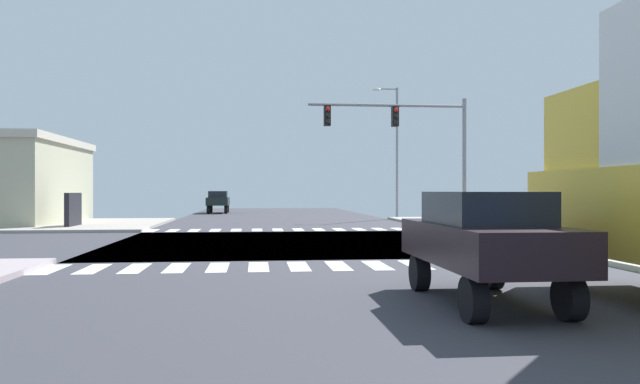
# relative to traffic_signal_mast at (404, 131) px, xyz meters

# --- Properties ---
(ground) EXTENTS (90.00, 90.00, 0.05)m
(ground) POSITION_rel_traffic_signal_mast_xyz_m (-5.56, -7.50, -4.92)
(ground) COLOR #37373F
(sidewalk_corner_ne) EXTENTS (12.00, 12.00, 0.14)m
(sidewalk_corner_ne) POSITION_rel_traffic_signal_mast_xyz_m (7.44, 4.50, -4.83)
(sidewalk_corner_ne) COLOR #A09B91
(sidewalk_corner_ne) RESTS_ON ground
(sidewalk_corner_nw) EXTENTS (12.00, 12.00, 0.14)m
(sidewalk_corner_nw) POSITION_rel_traffic_signal_mast_xyz_m (-18.56, 4.50, -4.83)
(sidewalk_corner_nw) COLOR #A59C92
(sidewalk_corner_nw) RESTS_ON ground
(crosswalk_near) EXTENTS (13.50, 2.00, 0.01)m
(crosswalk_near) POSITION_rel_traffic_signal_mast_xyz_m (-5.81, -14.80, -4.90)
(crosswalk_near) COLOR white
(crosswalk_near) RESTS_ON ground
(crosswalk_far) EXTENTS (13.50, 2.00, 0.01)m
(crosswalk_far) POSITION_rel_traffic_signal_mast_xyz_m (-5.81, -0.20, -4.90)
(crosswalk_far) COLOR white
(crosswalk_far) RESTS_ON ground
(traffic_signal_mast) EXTENTS (8.04, 0.55, 6.56)m
(traffic_signal_mast) POSITION_rel_traffic_signal_mast_xyz_m (0.00, 0.00, 0.00)
(traffic_signal_mast) COLOR gray
(traffic_signal_mast) RESTS_ON ground
(street_lamp) EXTENTS (1.78, 0.32, 8.94)m
(street_lamp) POSITION_rel_traffic_signal_mast_xyz_m (2.00, 11.08, 0.38)
(street_lamp) COLOR gray
(street_lamp) RESTS_ON ground
(sedan_queued_2) EXTENTS (1.80, 4.30, 1.88)m
(sedan_queued_2) POSITION_rel_traffic_signal_mast_xyz_m (-3.56, -20.23, -3.78)
(sedan_queued_2) COLOR black
(sedan_queued_2) RESTS_ON ground
(sedan_trailing_3) EXTENTS (1.80, 4.30, 1.88)m
(sedan_trailing_3) POSITION_rel_traffic_signal_mast_xyz_m (-10.56, 23.15, -3.78)
(sedan_trailing_3) COLOR black
(sedan_trailing_3) RESTS_ON ground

